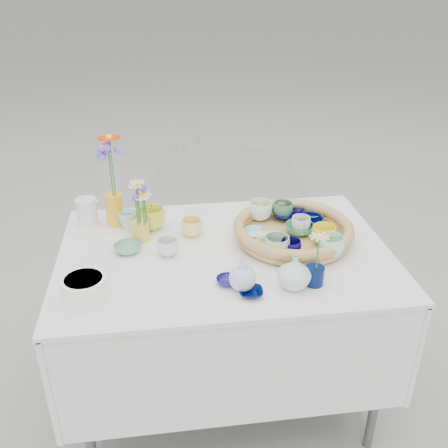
{
  "coord_description": "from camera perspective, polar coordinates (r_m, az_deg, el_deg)",
  "views": [
    {
      "loc": [
        -0.22,
        -1.63,
        1.74
      ],
      "look_at": [
        0.0,
        0.02,
        0.87
      ],
      "focal_mm": 40.0,
      "sensor_mm": 36.0,
      "label": 1
    }
  ],
  "objects": [
    {
      "name": "tray_ceramic_3",
      "position": [
        2.02,
        8.63,
        -0.53
      ],
      "size": [
        0.12,
        0.12,
        0.04
      ],
      "primitive_type": "imported",
      "rotation": [
        0.0,
        0.0,
        -0.06
      ],
      "color": "#429165",
      "rests_on": "wicker_tray"
    },
    {
      "name": "loose_ceramic_2",
      "position": [
        1.94,
        -10.95,
        -2.73
      ],
      "size": [
        0.11,
        0.11,
        0.03
      ],
      "primitive_type": "imported",
      "rotation": [
        0.0,
        0.0,
        0.07
      ],
      "color": "#63A882",
      "rests_on": "display_table"
    },
    {
      "name": "tray_ceramic_1",
      "position": [
        2.09,
        9.76,
        0.33
      ],
      "size": [
        0.13,
        0.13,
        0.03
      ],
      "primitive_type": "imported",
      "rotation": [
        0.0,
        0.0,
        0.31
      ],
      "color": "#00073F",
      "rests_on": "wicker_tray"
    },
    {
      "name": "tray_ceramic_9",
      "position": [
        1.85,
        7.63,
        -2.7
      ],
      "size": [
        0.08,
        0.08,
        0.06
      ],
      "primitive_type": "imported",
      "rotation": [
        0.0,
        0.0,
        -0.03
      ],
      "color": "#0B0450",
      "rests_on": "wicker_tray"
    },
    {
      "name": "loose_ceramic_4",
      "position": [
        1.72,
        0.34,
        -6.51
      ],
      "size": [
        0.08,
        0.08,
        0.02
      ],
      "primitive_type": "imported",
      "rotation": [
        0.0,
        0.0,
        0.06
      ],
      "color": "navy",
      "rests_on": "display_table"
    },
    {
      "name": "daisy_posy",
      "position": [
        1.93,
        -9.55,
        2.37
      ],
      "size": [
        0.11,
        0.11,
        0.17
      ],
      "primitive_type": null,
      "rotation": [
        0.0,
        0.0,
        -0.44
      ],
      "color": "white",
      "rests_on": "daisy_cup"
    },
    {
      "name": "bud_vase_paleblue",
      "position": [
        1.66,
        2.13,
        -5.5
      ],
      "size": [
        0.12,
        0.12,
        0.14
      ],
      "primitive_type": null,
      "rotation": [
        0.0,
        0.0,
        -0.37
      ],
      "color": "#A9C1D0",
      "rests_on": "display_table"
    },
    {
      "name": "daisy_cup",
      "position": [
        2.0,
        -9.56,
        -0.79
      ],
      "size": [
        0.09,
        0.09,
        0.08
      ],
      "primitive_type": "cylinder",
      "rotation": [
        0.0,
        0.0,
        -0.19
      ],
      "color": "gold",
      "rests_on": "display_table"
    },
    {
      "name": "white_pitcher",
      "position": [
        2.16,
        -15.39,
        1.38
      ],
      "size": [
        0.14,
        0.13,
        0.11
      ],
      "primitive_type": null,
      "rotation": [
        0.0,
        0.0,
        0.4
      ],
      "color": "silver",
      "rests_on": "display_table"
    },
    {
      "name": "tray_ceramic_10",
      "position": [
        1.93,
        5.18,
        -1.83
      ],
      "size": [
        0.12,
        0.12,
        0.03
      ],
      "primitive_type": "imported",
      "rotation": [
        0.0,
        0.0,
        -0.09
      ],
      "color": "#E8E389",
      "rests_on": "wicker_tray"
    },
    {
      "name": "loose_ceramic_6",
      "position": [
        1.67,
        3.1,
        -7.8
      ],
      "size": [
        0.09,
        0.09,
        0.02
      ],
      "primitive_type": "imported",
      "rotation": [
        0.0,
        0.0,
        -0.1
      ],
      "color": "#020E45",
      "rests_on": "display_table"
    },
    {
      "name": "tray_ceramic_12",
      "position": [
        2.12,
        6.73,
        1.58
      ],
      "size": [
        0.1,
        0.1,
        0.07
      ],
      "primitive_type": "imported",
      "rotation": [
        0.0,
        0.0,
        0.19
      ],
      "color": "#427651",
      "rests_on": "wicker_tray"
    },
    {
      "name": "display_table",
      "position": [
        2.4,
        0.07,
        -18.96
      ],
      "size": [
        1.26,
        0.86,
        0.77
      ],
      "primitive_type": null,
      "color": "silver",
      "rests_on": "ground"
    },
    {
      "name": "tall_vase_yellow",
      "position": [
        2.13,
        -12.39,
        1.63
      ],
      "size": [
        0.09,
        0.09,
        0.14
      ],
      "primitive_type": "cylinder",
      "rotation": [
        0.0,
        0.0,
        -0.31
      ],
      "color": "gold",
      "rests_on": "display_table"
    },
    {
      "name": "hydrangea",
      "position": [
        2.06,
        -12.82,
        5.67
      ],
      "size": [
        0.08,
        0.08,
        0.27
      ],
      "primitive_type": null,
      "rotation": [
        0.0,
        0.0,
        -0.08
      ],
      "color": "#5758B6",
      "rests_on": "tall_vase_yellow"
    },
    {
      "name": "tray_ceramic_0",
      "position": [
        2.13,
        7.41,
        1.07
      ],
      "size": [
        0.17,
        0.17,
        0.03
      ],
      "primitive_type": "imported",
      "rotation": [
        0.0,
        0.0,
        -0.42
      ],
      "color": "#070346",
      "rests_on": "wicker_tray"
    },
    {
      "name": "bud_vase_seafoam",
      "position": [
        1.7,
        8.06,
        -5.41
      ],
      "size": [
        0.14,
        0.14,
        0.12
      ],
      "primitive_type": "imported",
      "rotation": [
        0.0,
        0.0,
        -0.21
      ],
      "color": "#AFDBC6",
      "rests_on": "display_table"
    },
    {
      "name": "tray_ceramic_8",
      "position": [
        2.16,
        10.26,
        1.14
      ],
      "size": [
        0.12,
        0.12,
        0.02
      ],
      "primitive_type": "imported",
      "rotation": [
        0.0,
        0.0,
        0.32
      ],
      "color": "#678FD1",
      "rests_on": "wicker_tray"
    },
    {
      "name": "loose_ceramic_5",
      "position": [
        2.1,
        -10.93,
        0.47
      ],
      "size": [
        0.1,
        0.1,
        0.07
      ],
      "primitive_type": "imported",
      "rotation": [
        0.0,
        0.0,
        -0.31
      ],
      "color": "#A3CCC8",
      "rests_on": "display_table"
    },
    {
      "name": "tray_ceramic_6",
      "position": [
        2.1,
        4.16,
        1.55
      ],
      "size": [
        0.12,
        0.12,
        0.08
      ],
      "primitive_type": "imported",
      "rotation": [
        0.0,
        0.0,
        -0.21
      ],
      "color": "white",
      "rests_on": "wicker_tray"
    },
    {
      "name": "tray_ceramic_2",
      "position": [
        1.95,
        11.35,
        -1.25
      ],
      "size": [
        0.11,
        0.11,
        0.07
      ],
      "primitive_type": "imported",
      "rotation": [
        0.0,
        0.0,
        0.21
      ],
      "color": "yellow",
      "rests_on": "wicker_tray"
    },
    {
      "name": "tray_ceramic_11",
      "position": [
        1.88,
        12.12,
        -2.47
      ],
      "size": [
        0.13,
        0.13,
        0.08
      ],
      "primitive_type": "imported",
      "rotation": [
        0.0,
        0.0,
        0.38
      ],
      "color": "#95EDDF",
      "rests_on": "wicker_tray"
    },
    {
      "name": "bud_vase_cobalt",
      "position": [
        1.74,
        10.3,
        -5.82
      ],
      "size": [
        0.08,
        0.08,
        0.07
      ],
      "primitive_type": "cylinder",
      "rotation": [
        0.0,
        0.0,
        -0.28
      ],
      "color": "#020F41",
      "rests_on": "display_table"
    },
    {
      "name": "tray_ceramic_4",
      "position": [
        1.84,
        6.04,
        -2.5
      ],
      "size": [
        0.11,
        0.11,
        0.08
      ],
      "primitive_type": "imported",
      "rotation": [
        0.0,
        0.0,
        -0.13
      ],
      "color": "#94BB93",
      "rests_on": "wicker_tray"
    },
    {
      "name": "fluted_bowl",
      "position": [
        1.7,
        -15.63,
        -7.08
      ],
      "size": [
        0.17,
        0.17,
        0.08
      ],
      "primitive_type": null,
      "rotation": [
        0.0,
        0.0,
        -0.14
      ],
      "color": "white",
      "rests_on": "display_table"
    },
    {
      "name": "loose_ceramic_3",
      "position": [
        1.89,
        -6.46,
        -2.63
      ],
      "size": [
        0.11,
        0.11,
        0.06
      ],
      "primitive_type": "imported",
      "rotation": [
        0.0,
        0.0,
        0.37
      ],
      "color": "silver",
      "rests_on": "display_table"
    },
    {
      "name": "loose_ceramic_0",
      "position": [
        2.08,
        -8.29,
        0.65
      ],
      "size": [
        0.14,
        0.14,
        0.09
      ],
      "primitive_type": "imported",
      "rotation": [
        0.0,
        0.0,
        0.2
      ],
      "color": "#D2D238",
      "rests_on": "display_table"
    },
    {
      "name": "loose_ceramic_1",
      "position": [
        2.01,
        -3.7,
        -0.37
      ],
      "size": [
        0.11,
        0.11,
        0.07
      ],
      "primitive_type": "imported",
      "rotation": [
        0.0,
        0.0,
        -0.33
      ],
      "color": "#F9D968",
      "rests_on": "display_table"
    },
    {
      "name": "gerbera",
      "position": [
        2.04,
        -12.63,
        6.32
      ],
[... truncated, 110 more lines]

